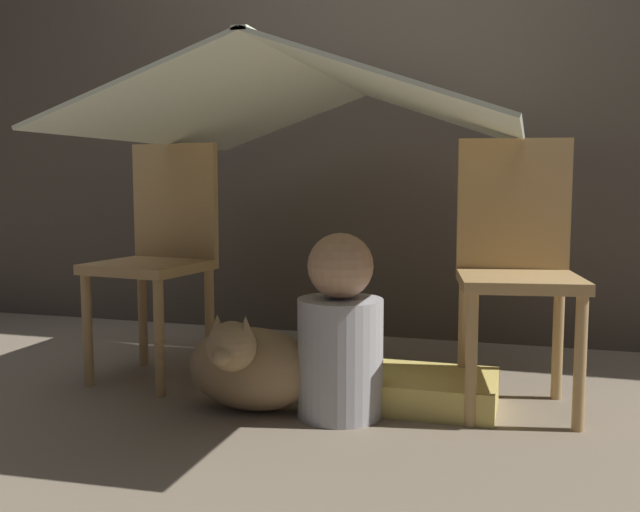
% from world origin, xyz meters
% --- Properties ---
extents(ground_plane, '(8.80, 8.80, 0.00)m').
position_xyz_m(ground_plane, '(0.00, 0.00, 0.00)').
color(ground_plane, gray).
extents(wall_back, '(7.00, 0.05, 2.50)m').
position_xyz_m(wall_back, '(0.00, 1.16, 1.25)').
color(wall_back, '#4C4238').
rests_on(wall_back, ground_plane).
extents(chair_left, '(0.42, 0.42, 0.88)m').
position_xyz_m(chair_left, '(-0.65, 0.24, 0.48)').
color(chair_left, tan).
rests_on(chair_left, ground_plane).
extents(chair_right, '(0.43, 0.43, 0.88)m').
position_xyz_m(chair_right, '(0.64, 0.24, 0.48)').
color(chair_right, tan).
rests_on(chair_right, ground_plane).
extents(sheet_canopy, '(1.31, 1.38, 0.24)m').
position_xyz_m(sheet_canopy, '(0.00, 0.17, 0.99)').
color(sheet_canopy, silver).
extents(person_front, '(0.27, 0.27, 0.58)m').
position_xyz_m(person_front, '(0.12, -0.03, 0.26)').
color(person_front, '#B2B2B7').
rests_on(person_front, ground_plane).
extents(dog, '(0.43, 0.38, 0.34)m').
position_xyz_m(dog, '(-0.16, -0.08, 0.15)').
color(dog, '#9E7F56').
rests_on(dog, ground_plane).
extents(floor_cushion, '(0.44, 0.35, 0.10)m').
position_xyz_m(floor_cushion, '(0.38, 0.16, 0.05)').
color(floor_cushion, '#E5CC66').
rests_on(floor_cushion, ground_plane).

